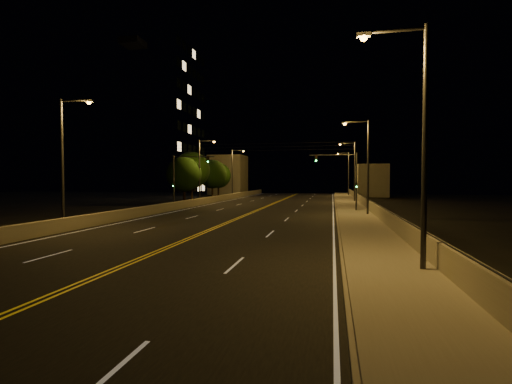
% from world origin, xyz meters
% --- Properties ---
extents(ground, '(160.00, 160.00, 0.00)m').
position_xyz_m(ground, '(0.00, 0.00, 0.00)').
color(ground, black).
rests_on(ground, ground).
extents(road, '(18.00, 120.00, 0.02)m').
position_xyz_m(road, '(0.00, 20.00, 0.01)').
color(road, black).
rests_on(road, ground).
extents(sidewalk, '(3.60, 120.00, 0.30)m').
position_xyz_m(sidewalk, '(10.80, 20.00, 0.15)').
color(sidewalk, gray).
rests_on(sidewalk, ground).
extents(curb, '(0.14, 120.00, 0.15)m').
position_xyz_m(curb, '(8.93, 20.00, 0.07)').
color(curb, gray).
rests_on(curb, ground).
extents(parapet_wall, '(0.30, 120.00, 1.00)m').
position_xyz_m(parapet_wall, '(12.45, 20.00, 0.80)').
color(parapet_wall, gray).
rests_on(parapet_wall, sidewalk).
extents(jersey_barrier, '(0.45, 120.00, 0.95)m').
position_xyz_m(jersey_barrier, '(-9.57, 20.00, 0.48)').
color(jersey_barrier, gray).
rests_on(jersey_barrier, ground).
extents(distant_building_right, '(6.00, 10.00, 6.66)m').
position_xyz_m(distant_building_right, '(16.50, 67.78, 3.33)').
color(distant_building_right, gray).
rests_on(distant_building_right, ground).
extents(distant_building_left, '(8.00, 8.00, 9.22)m').
position_xyz_m(distant_building_left, '(-16.00, 72.12, 4.61)').
color(distant_building_left, gray).
rests_on(distant_building_left, ground).
extents(parapet_rail, '(0.06, 120.00, 0.06)m').
position_xyz_m(parapet_rail, '(12.45, 20.00, 1.33)').
color(parapet_rail, black).
rests_on(parapet_rail, parapet_wall).
extents(lane_markings, '(17.32, 116.00, 0.00)m').
position_xyz_m(lane_markings, '(0.00, 19.93, 0.02)').
color(lane_markings, silver).
rests_on(lane_markings, road).
extents(streetlight_0, '(2.55, 0.28, 9.23)m').
position_xyz_m(streetlight_0, '(11.52, 1.12, 5.33)').
color(streetlight_0, '#2D2D33').
rests_on(streetlight_0, ground).
extents(streetlight_1, '(2.55, 0.28, 9.23)m').
position_xyz_m(streetlight_1, '(11.52, 23.11, 5.33)').
color(streetlight_1, '#2D2D33').
rests_on(streetlight_1, ground).
extents(streetlight_2, '(2.55, 0.28, 9.23)m').
position_xyz_m(streetlight_2, '(11.52, 44.53, 5.33)').
color(streetlight_2, '#2D2D33').
rests_on(streetlight_2, ground).
extents(streetlight_3, '(2.55, 0.28, 9.23)m').
position_xyz_m(streetlight_3, '(11.52, 66.45, 5.33)').
color(streetlight_3, '#2D2D33').
rests_on(streetlight_3, ground).
extents(streetlight_4, '(2.55, 0.28, 9.23)m').
position_xyz_m(streetlight_4, '(-9.92, 9.42, 5.33)').
color(streetlight_4, '#2D2D33').
rests_on(streetlight_4, ground).
extents(streetlight_5, '(2.55, 0.28, 9.23)m').
position_xyz_m(streetlight_5, '(-9.92, 36.98, 5.33)').
color(streetlight_5, '#2D2D33').
rests_on(streetlight_5, ground).
extents(streetlight_6, '(2.55, 0.28, 9.23)m').
position_xyz_m(streetlight_6, '(-9.92, 54.72, 5.33)').
color(streetlight_6, '#2D2D33').
rests_on(streetlight_6, ground).
extents(traffic_signal_right, '(5.11, 0.31, 6.42)m').
position_xyz_m(traffic_signal_right, '(10.03, 27.27, 4.03)').
color(traffic_signal_right, '#2D2D33').
rests_on(traffic_signal_right, ground).
extents(traffic_signal_left, '(5.11, 0.31, 6.42)m').
position_xyz_m(traffic_signal_left, '(-8.83, 27.27, 4.03)').
color(traffic_signal_left, '#2D2D33').
rests_on(traffic_signal_left, ground).
extents(overhead_wires, '(22.00, 0.03, 0.83)m').
position_xyz_m(overhead_wires, '(0.00, 29.50, 7.40)').
color(overhead_wires, black).
extents(building_tower, '(24.00, 15.00, 30.55)m').
position_xyz_m(building_tower, '(-29.48, 52.73, 14.70)').
color(building_tower, gray).
rests_on(building_tower, ground).
extents(tree_0, '(5.08, 5.08, 6.89)m').
position_xyz_m(tree_0, '(-12.58, 37.05, 4.34)').
color(tree_0, black).
rests_on(tree_0, ground).
extents(tree_1, '(5.98, 5.98, 8.11)m').
position_xyz_m(tree_1, '(-14.16, 44.01, 5.11)').
color(tree_1, black).
rests_on(tree_1, ground).
extents(tree_2, '(5.34, 5.34, 7.24)m').
position_xyz_m(tree_2, '(-13.33, 52.18, 4.56)').
color(tree_2, black).
rests_on(tree_2, ground).
extents(tree_3, '(5.09, 5.09, 6.90)m').
position_xyz_m(tree_3, '(-14.19, 58.61, 4.35)').
color(tree_3, black).
rests_on(tree_3, ground).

